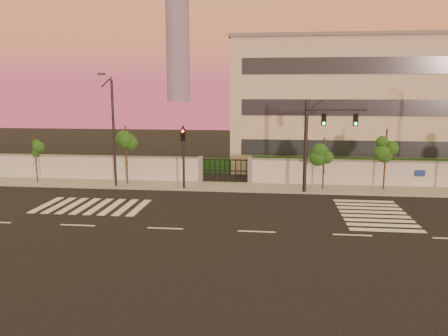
{
  "coord_description": "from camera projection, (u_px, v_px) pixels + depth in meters",
  "views": [
    {
      "loc": [
        0.77,
        -22.41,
        7.45
      ],
      "look_at": [
        -2.43,
        6.0,
        2.35
      ],
      "focal_mm": 35.0,
      "sensor_mm": 36.0,
      "label": 1
    }
  ],
  "objects": [
    {
      "name": "ground",
      "position": [
        257.0,
        232.0,
        23.32
      ],
      "size": [
        120.0,
        120.0,
        0.0
      ],
      "primitive_type": "plane",
      "color": "black",
      "rests_on": "ground"
    },
    {
      "name": "traffic_signal_main",
      "position": [
        318.0,
        135.0,
        31.08
      ],
      "size": [
        4.3,
        0.52,
        6.8
      ],
      "rotation": [
        0.0,
        0.0,
        0.08
      ],
      "color": "black",
      "rests_on": "ground"
    },
    {
      "name": "street_tree_c",
      "position": [
        126.0,
        142.0,
        34.04
      ],
      "size": [
        1.51,
        1.2,
        4.75
      ],
      "color": "#382314",
      "rests_on": "ground"
    },
    {
      "name": "institutional_building",
      "position": [
        358.0,
        104.0,
        42.76
      ],
      "size": [
        24.4,
        12.4,
        12.25
      ],
      "color": "beige",
      "rests_on": "ground"
    },
    {
      "name": "sidewalk",
      "position": [
        262.0,
        188.0,
        33.57
      ],
      "size": [
        60.0,
        3.0,
        0.15
      ],
      "primitive_type": "cube",
      "color": "gray",
      "rests_on": "ground"
    },
    {
      "name": "traffic_signal_secondary",
      "position": [
        183.0,
        150.0,
        32.5
      ],
      "size": [
        0.38,
        0.35,
        4.86
      ],
      "rotation": [
        0.0,
        0.0,
        -0.04
      ],
      "color": "black",
      "rests_on": "ground"
    },
    {
      "name": "distant_skyscraper",
      "position": [
        177.0,
        8.0,
        293.53
      ],
      "size": [
        16.0,
        16.0,
        118.0
      ],
      "color": "slate",
      "rests_on": "ground"
    },
    {
      "name": "hedge_row",
      "position": [
        277.0,
        169.0,
        37.46
      ],
      "size": [
        41.0,
        4.25,
        1.8
      ],
      "color": "#103511",
      "rests_on": "ground"
    },
    {
      "name": "perimeter_wall",
      "position": [
        264.0,
        171.0,
        34.86
      ],
      "size": [
        60.0,
        0.36,
        2.2
      ],
      "color": "silver",
      "rests_on": "ground"
    },
    {
      "name": "road_markings",
      "position": [
        233.0,
        212.0,
        27.16
      ],
      "size": [
        57.0,
        7.62,
        0.02
      ],
      "color": "silver",
      "rests_on": "ground"
    },
    {
      "name": "street_tree_e",
      "position": [
        386.0,
        146.0,
        32.18
      ],
      "size": [
        1.58,
        1.26,
        4.65
      ],
      "color": "#382314",
      "rests_on": "ground"
    },
    {
      "name": "street_tree_d",
      "position": [
        324.0,
        152.0,
        32.39
      ],
      "size": [
        1.54,
        1.23,
        4.0
      ],
      "color": "#382314",
      "rests_on": "ground"
    },
    {
      "name": "street_tree_b",
      "position": [
        35.0,
        147.0,
        34.56
      ],
      "size": [
        1.31,
        1.04,
        4.09
      ],
      "color": "#382314",
      "rests_on": "ground"
    },
    {
      "name": "streetlight_west",
      "position": [
        113.0,
        128.0,
        32.88
      ],
      "size": [
        0.52,
        2.08,
        8.66
      ],
      "color": "black",
      "rests_on": "ground"
    }
  ]
}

